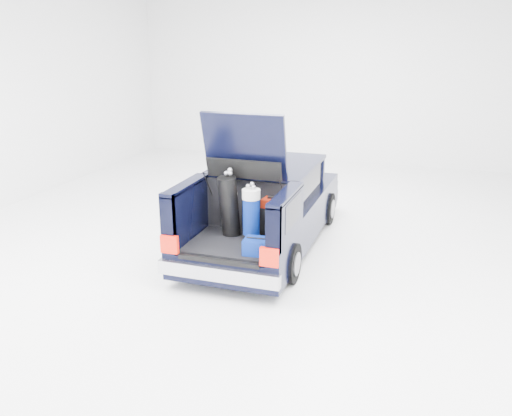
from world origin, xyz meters
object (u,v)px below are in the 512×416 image
(car, at_px, (267,206))
(blue_golf_bag, at_px, (251,215))
(black_golf_bag, at_px, (229,206))
(red_suitcase, at_px, (275,218))
(blue_duffel, at_px, (260,246))

(car, xyz_separation_m, blue_golf_bag, (0.21, -1.45, 0.33))
(car, bearing_deg, black_golf_bag, -97.86)
(black_golf_bag, bearing_deg, red_suitcase, 35.71)
(blue_golf_bag, height_order, blue_duffel, blue_golf_bag)
(car, bearing_deg, red_suitcase, -67.28)
(black_golf_bag, distance_m, blue_duffel, 0.96)
(blue_golf_bag, bearing_deg, red_suitcase, 62.53)
(blue_golf_bag, distance_m, blue_duffel, 0.62)
(blue_golf_bag, xyz_separation_m, blue_duffel, (0.29, -0.46, -0.30))
(red_suitcase, height_order, blue_golf_bag, blue_golf_bag)
(car, distance_m, black_golf_bag, 1.41)
(red_suitcase, height_order, black_golf_bag, black_golf_bag)
(car, bearing_deg, blue_golf_bag, -81.83)
(red_suitcase, bearing_deg, black_golf_bag, -164.41)
(blue_duffel, bearing_deg, black_golf_bag, 135.89)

